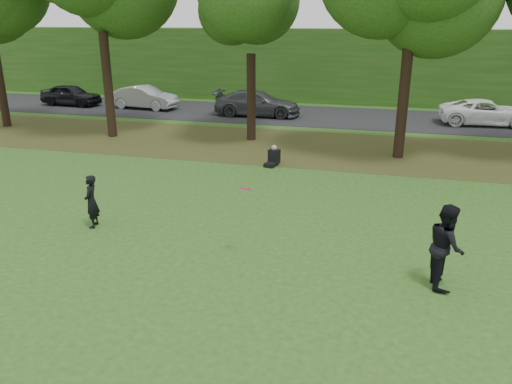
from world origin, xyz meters
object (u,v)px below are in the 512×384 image
player_right (446,246)px  seated_person (273,158)px  player_left (91,201)px  frisbee (245,189)px

player_right → seated_person: (-5.81, 8.49, -0.65)m
player_left → seated_person: size_ratio=1.86×
frisbee → player_right: bearing=-2.0°
player_right → seated_person: player_right is taller
frisbee → seated_person: size_ratio=0.41×
player_left → seated_person: 8.33m
player_left → player_right: size_ratio=0.80×
player_right → seated_person: 10.31m
player_left → frisbee: size_ratio=4.52×
frisbee → seated_person: (-1.19, 8.33, -1.54)m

